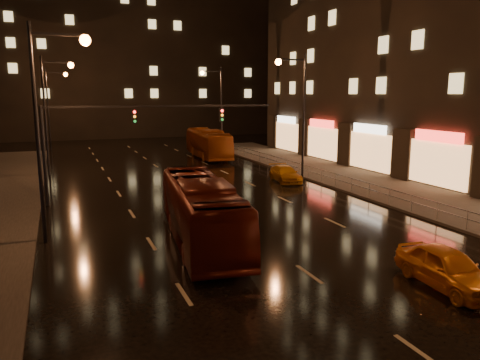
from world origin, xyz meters
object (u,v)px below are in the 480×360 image
at_px(bus_curb, 208,144).
at_px(bus_red, 201,211).
at_px(taxi_near, 447,268).
at_px(taxi_far, 285,174).

bearing_deg(bus_curb, bus_red, -104.62).
bearing_deg(taxi_near, bus_red, 133.08).
distance_m(bus_red, taxi_near, 10.70).
bearing_deg(bus_red, taxi_near, -43.90).
height_order(bus_red, taxi_far, bus_red).
relative_size(taxi_near, taxi_far, 1.01).
bearing_deg(taxi_near, taxi_far, 83.12).
xyz_separation_m(bus_red, bus_curb, (9.31, 28.45, 0.03)).
xyz_separation_m(bus_red, taxi_near, (6.72, -8.28, -0.78)).
distance_m(bus_curb, taxi_near, 36.83).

